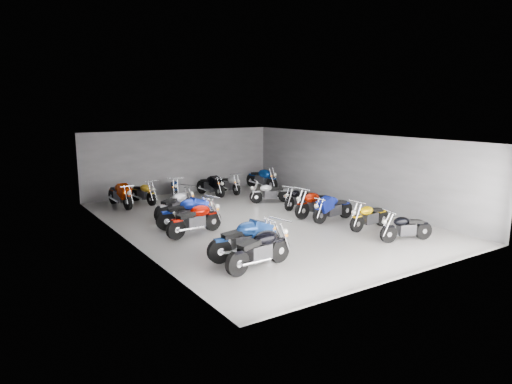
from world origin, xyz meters
TOP-DOWN VIEW (x-y plane):
  - ground at (0.00, 0.00)m, footprint 14.00×14.00m
  - wall_back at (0.00, 7.00)m, footprint 10.00×0.10m
  - wall_left at (-5.00, 0.00)m, footprint 0.10×14.00m
  - wall_right at (5.00, 0.00)m, footprint 0.10×14.00m
  - ceiling at (0.00, 0.00)m, footprint 10.00×14.00m
  - drain_grate at (0.00, -0.50)m, footprint 0.32×0.32m
  - motorcycle_left_a at (-2.78, -4.40)m, footprint 2.28×0.61m
  - motorcycle_left_b at (-2.66, -3.45)m, footprint 2.35×0.48m
  - motorcycle_left_d at (-2.80, -0.43)m, footprint 2.25×0.64m
  - motorcycle_left_e at (-2.63, 0.64)m, footprint 2.27×0.45m
  - motorcycle_left_f at (-2.40, 2.17)m, footprint 2.08×1.03m
  - motorcycle_right_a at (2.63, -4.87)m, footprint 1.88×0.65m
  - motorcycle_right_b at (2.75, -3.18)m, footprint 1.99×0.42m
  - motorcycle_right_c at (2.46, -1.57)m, footprint 2.10×0.46m
  - motorcycle_right_d at (2.39, -0.62)m, footprint 2.21×0.50m
  - motorcycle_right_e at (2.70, 0.92)m, footprint 1.82×0.73m
  - motorcycle_right_f at (2.35, 2.50)m, footprint 1.84×0.84m
  - motorcycle_back_a at (-3.65, 5.36)m, footprint 0.51×2.29m
  - motorcycle_back_b at (-2.53, 5.55)m, footprint 0.55×2.03m
  - motorcycle_back_c at (-0.88, 5.87)m, footprint 0.77×1.91m
  - motorcycle_back_d at (0.85, 5.45)m, footprint 0.54×2.15m
  - motorcycle_back_e at (1.99, 5.52)m, footprint 0.39×1.98m
  - motorcycle_back_f at (4.00, 5.61)m, footprint 0.54×2.39m

SIDE VIEW (x-z plane):
  - ground at x=0.00m, z-range 0.00..0.00m
  - drain_grate at x=0.00m, z-range 0.00..0.01m
  - motorcycle_right_e at x=2.70m, z-range 0.04..0.87m
  - motorcycle_right_a at x=2.63m, z-range 0.04..0.88m
  - motorcycle_right_f at x=2.35m, z-range 0.04..0.89m
  - motorcycle_back_e at x=1.99m, z-range 0.04..0.91m
  - motorcycle_back_c at x=-0.88m, z-range 0.04..0.91m
  - motorcycle_right_b at x=2.75m, z-range 0.04..0.92m
  - motorcycle_back_b at x=-2.53m, z-range 0.04..0.94m
  - motorcycle_right_c at x=2.46m, z-range 0.04..0.97m
  - motorcycle_back_d at x=0.85m, z-range 0.04..0.99m
  - motorcycle_left_f at x=-2.40m, z-range 0.04..1.02m
  - motorcycle_right_d at x=2.39m, z-range 0.04..1.02m
  - motorcycle_left_d at x=-2.80m, z-range 0.05..1.04m
  - motorcycle_left_e at x=-2.63m, z-range 0.05..1.04m
  - motorcycle_left_a at x=-2.78m, z-range 0.05..1.05m
  - motorcycle_back_a at x=-3.65m, z-range 0.05..1.05m
  - motorcycle_left_b at x=-2.66m, z-range 0.05..1.08m
  - motorcycle_back_f at x=4.00m, z-range 0.05..1.10m
  - wall_back at x=0.00m, z-range 0.00..3.20m
  - wall_left at x=-5.00m, z-range 0.00..3.20m
  - wall_right at x=5.00m, z-range 0.00..3.20m
  - ceiling at x=0.00m, z-range 3.20..3.24m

